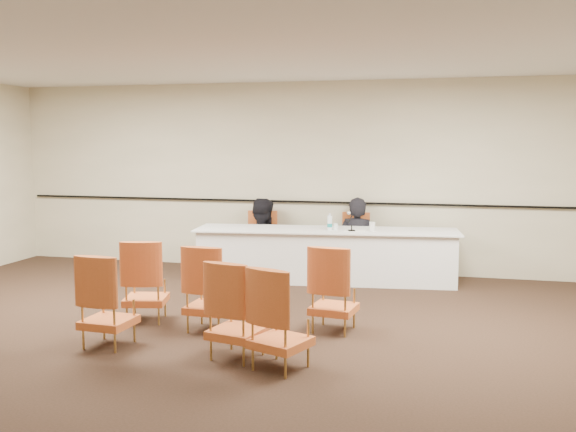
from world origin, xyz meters
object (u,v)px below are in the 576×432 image
(panelist_second_chair, at_px, (261,242))
(water_bottle, at_px, (330,222))
(panelist_main, at_px, (357,250))
(aud_chair_back_mid, at_px, (237,309))
(aud_chair_back_right, at_px, (281,318))
(aud_chair_front_right, at_px, (334,288))
(aud_chair_front_mid, at_px, (209,287))
(microphone, at_px, (352,222))
(drinking_glass, at_px, (336,227))
(panel_table, at_px, (326,255))
(panelist_second, at_px, (261,251))
(panelist_main_chair, at_px, (357,244))
(coffee_cup, at_px, (372,227))
(aud_chair_front_left, at_px, (146,280))
(aud_chair_back_left, at_px, (108,300))

(panelist_second_chair, bearing_deg, water_bottle, -28.90)
(panelist_main, bearing_deg, panelist_second_chair, 12.70)
(aud_chair_back_mid, xyz_separation_m, aud_chair_back_right, (0.48, -0.19, 0.00))
(aud_chair_front_right, distance_m, aud_chair_back_right, 1.30)
(aud_chair_front_mid, xyz_separation_m, aud_chair_back_mid, (0.58, -0.80, 0.00))
(microphone, xyz_separation_m, aud_chair_front_mid, (-1.16, -2.66, -0.44))
(water_bottle, relative_size, drinking_glass, 2.45)
(water_bottle, bearing_deg, microphone, -9.28)
(panel_table, xyz_separation_m, aud_chair_front_right, (0.56, -2.48, 0.09))
(panelist_second, height_order, microphone, panelist_second)
(aud_chair_front_mid, height_order, aud_chair_front_right, same)
(panelist_second_chair, height_order, drinking_glass, panelist_second_chair)
(panelist_main_chair, xyz_separation_m, aud_chair_back_right, (-0.08, -4.37, 0.00))
(panelist_main_chair, bearing_deg, water_bottle, -121.19)
(drinking_glass, xyz_separation_m, aud_chair_back_right, (0.14, -3.70, -0.35))
(panelist_main, bearing_deg, coffee_cup, 121.98)
(aud_chair_front_mid, bearing_deg, panelist_main, 74.23)
(panelist_second, distance_m, aud_chair_front_left, 3.09)
(microphone, distance_m, aud_chair_back_mid, 3.53)
(microphone, relative_size, aud_chair_front_right, 0.30)
(coffee_cup, relative_size, aud_chair_back_mid, 0.14)
(panelist_second, height_order, aud_chair_front_left, panelist_second)
(panel_table, distance_m, microphone, 0.67)
(microphone, relative_size, water_bottle, 1.15)
(panelist_main, height_order, aud_chair_back_mid, panelist_main)
(panel_table, distance_m, aud_chair_back_mid, 3.57)
(microphone, relative_size, aud_chair_back_right, 0.30)
(panelist_main, distance_m, coffee_cup, 0.85)
(panel_table, bearing_deg, panelist_second, 152.29)
(panelist_main, relative_size, water_bottle, 6.71)
(aud_chair_front_left, xyz_separation_m, aud_chair_back_left, (0.05, -0.93, 0.00))
(aud_chair_back_mid, height_order, aud_chair_back_right, same)
(panelist_second_chair, distance_m, aud_chair_front_mid, 3.24)
(aud_chair_front_mid, distance_m, aud_chair_back_mid, 0.99)
(water_bottle, xyz_separation_m, aud_chair_back_mid, (-0.25, -3.51, -0.42))
(panelist_second, height_order, aud_chair_front_right, panelist_second)
(aud_chair_front_left, bearing_deg, panel_table, 44.82)
(panel_table, height_order, aud_chair_front_mid, aud_chair_front_mid)
(panel_table, height_order, aud_chair_front_right, aud_chair_front_right)
(aud_chair_front_mid, bearing_deg, aud_chair_back_left, -132.86)
(panel_table, bearing_deg, aud_chair_front_mid, -111.84)
(panelist_main, distance_m, water_bottle, 0.90)
(panelist_main_chair, relative_size, aud_chair_back_right, 1.00)
(aud_chair_back_mid, bearing_deg, aud_chair_back_left, -168.07)
(panelist_main_chair, height_order, drinking_glass, panelist_main_chair)
(coffee_cup, bearing_deg, water_bottle, -177.83)
(panelist_second, relative_size, aud_chair_back_mid, 1.78)
(microphone, bearing_deg, aud_chair_back_mid, -124.89)
(microphone, bearing_deg, panelist_main_chair, 66.29)
(panelist_main, distance_m, aud_chair_front_left, 3.78)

